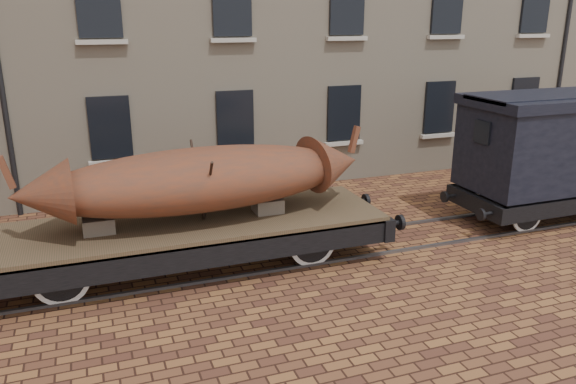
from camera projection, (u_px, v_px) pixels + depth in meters
name	position (u px, v px, depth m)	size (l,w,h in m)	color
ground	(393.00, 239.00, 13.39)	(90.00, 90.00, 0.00)	#4D2A1E
rail_track	(393.00, 238.00, 13.38)	(30.00, 1.52, 0.06)	#59595E
flatcar_wagon	(188.00, 231.00, 11.54)	(9.13, 2.48, 1.38)	brown
iron_boat	(202.00, 179.00, 11.33)	(7.25, 2.33, 1.71)	brown
goods_van	(568.00, 140.00, 14.42)	(6.30, 2.30, 3.26)	black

